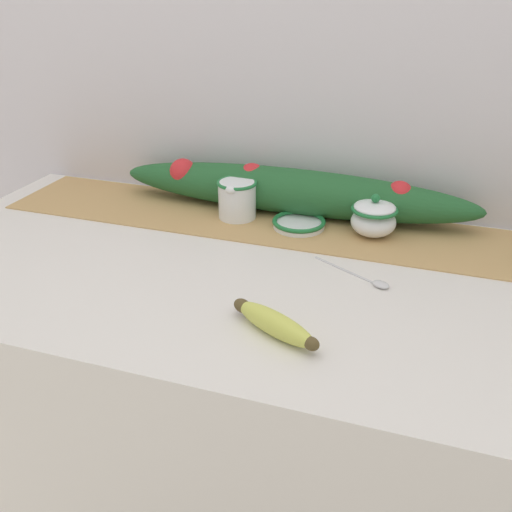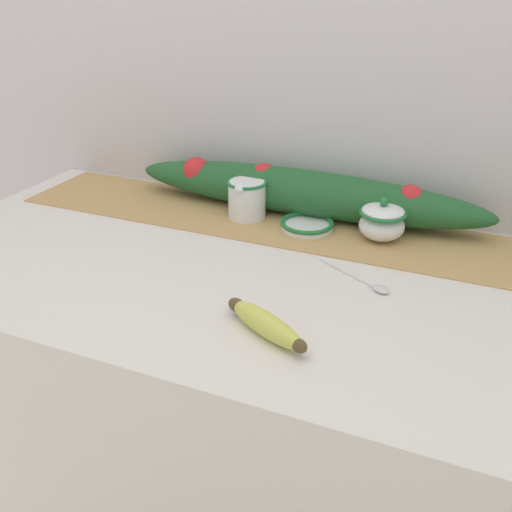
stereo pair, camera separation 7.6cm
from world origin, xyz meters
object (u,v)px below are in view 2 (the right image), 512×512
Objects in this scene: cream_pitcher at (247,197)px; sugar_bowl at (382,221)px; small_dish at (307,225)px; banana at (265,324)px; spoon at (374,286)px.

sugar_bowl reaches higher than cream_pitcher.
small_dish is 0.70× the size of banana.
sugar_bowl reaches higher than small_dish.
spoon is (0.36, -0.22, -0.05)m from cream_pitcher.
sugar_bowl reaches higher than spoon.
cream_pitcher reaches higher than small_dish.
sugar_bowl is 0.46m from banana.
sugar_bowl is 0.23m from spoon.
sugar_bowl is 0.83× the size of small_dish.
spoon is at bearing 59.07° from banana.
small_dish is 0.29m from spoon.
cream_pitcher is 0.90× the size of small_dish.
sugar_bowl is at bearing 127.77° from spoon.
sugar_bowl is at bearing 3.87° from small_dish.
small_dish is at bearing -176.13° from sugar_bowl.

